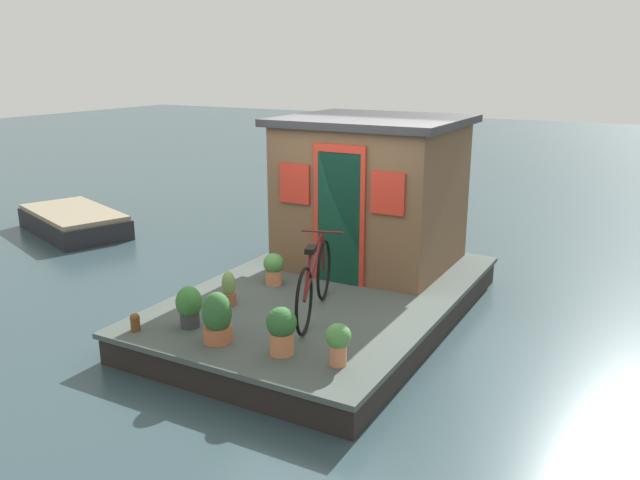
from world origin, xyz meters
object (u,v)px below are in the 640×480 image
(potted_plant_ivy, at_px, (229,289))
(potted_plant_fern, at_px, (217,318))
(dinghy_boat, at_px, (74,222))
(potted_plant_basil, at_px, (189,306))
(mooring_bollard, at_px, (135,321))
(potted_plant_rosemary, at_px, (274,268))
(potted_plant_thyme, at_px, (338,341))
(potted_plant_lavender, at_px, (282,329))
(houseboat_cabin, at_px, (372,191))
(bicycle, at_px, (315,281))

(potted_plant_ivy, distance_m, potted_plant_fern, 1.03)
(potted_plant_ivy, bearing_deg, dinghy_boat, 66.40)
(potted_plant_basil, height_order, mooring_bollard, potted_plant_basil)
(potted_plant_rosemary, relative_size, mooring_bollard, 2.10)
(potted_plant_rosemary, distance_m, potted_plant_thyme, 2.40)
(dinghy_boat, bearing_deg, mooring_bollard, -124.78)
(potted_plant_fern, height_order, potted_plant_lavender, potted_plant_fern)
(potted_plant_basil, bearing_deg, potted_plant_lavender, -93.80)
(potted_plant_thyme, relative_size, mooring_bollard, 2.11)
(potted_plant_ivy, distance_m, potted_plant_lavender, 1.50)
(potted_plant_basil, bearing_deg, dinghy_boat, 60.30)
(potted_plant_basil, relative_size, potted_plant_lavender, 0.95)
(potted_plant_lavender, bearing_deg, houseboat_cabin, 8.58)
(potted_plant_rosemary, relative_size, potted_plant_ivy, 1.00)
(bicycle, xyz_separation_m, potted_plant_fern, (-1.10, 0.53, -0.15))
(potted_plant_ivy, xyz_separation_m, dinghy_boat, (2.36, 5.41, -0.35))
(potted_plant_rosemary, bearing_deg, dinghy_boat, 74.67)
(potted_plant_rosemary, bearing_deg, potted_plant_thyme, -132.50)
(houseboat_cabin, bearing_deg, potted_plant_fern, 175.38)
(potted_plant_thyme, xyz_separation_m, potted_plant_fern, (-0.13, 1.33, 0.01))
(bicycle, bearing_deg, potted_plant_basil, 132.70)
(potted_plant_rosemary, bearing_deg, mooring_bollard, 165.67)
(dinghy_boat, bearing_deg, potted_plant_basil, -119.70)
(bicycle, xyz_separation_m, mooring_bollard, (-1.31, 1.47, -0.30))
(dinghy_boat, bearing_deg, potted_plant_ivy, -113.60)
(potted_plant_thyme, bearing_deg, potted_plant_basil, 89.14)
(houseboat_cabin, bearing_deg, potted_plant_ivy, 161.43)
(bicycle, bearing_deg, houseboat_cabin, 7.24)
(potted_plant_ivy, distance_m, dinghy_boat, 5.92)
(bicycle, distance_m, potted_plant_lavender, 1.06)
(bicycle, height_order, dinghy_boat, bicycle)
(houseboat_cabin, height_order, potted_plant_basil, houseboat_cabin)
(potted_plant_lavender, bearing_deg, potted_plant_ivy, 56.87)
(houseboat_cabin, relative_size, potted_plant_basil, 5.19)
(potted_plant_lavender, bearing_deg, potted_plant_thyme, -84.80)
(houseboat_cabin, height_order, potted_plant_lavender, houseboat_cabin)
(potted_plant_lavender, xyz_separation_m, mooring_bollard, (-0.28, 1.67, -0.16))
(potted_plant_rosemary, bearing_deg, houseboat_cabin, -25.60)
(bicycle, height_order, potted_plant_rosemary, bicycle)
(potted_plant_thyme, bearing_deg, bicycle, 39.45)
(bicycle, bearing_deg, mooring_bollard, 131.79)
(bicycle, xyz_separation_m, potted_plant_rosemary, (0.65, 0.97, -0.18))
(houseboat_cabin, xyz_separation_m, potted_plant_basil, (-3.06, 0.76, -0.80))
(houseboat_cabin, bearing_deg, bicycle, -172.76)
(bicycle, relative_size, potted_plant_basil, 3.74)
(bicycle, bearing_deg, potted_plant_fern, 154.39)
(potted_plant_rosemary, xyz_separation_m, potted_plant_ivy, (-0.86, 0.08, -0.03))
(potted_plant_fern, height_order, potted_plant_basil, potted_plant_fern)
(potted_plant_ivy, bearing_deg, potted_plant_lavender, -123.13)
(houseboat_cabin, relative_size, potted_plant_fern, 4.46)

